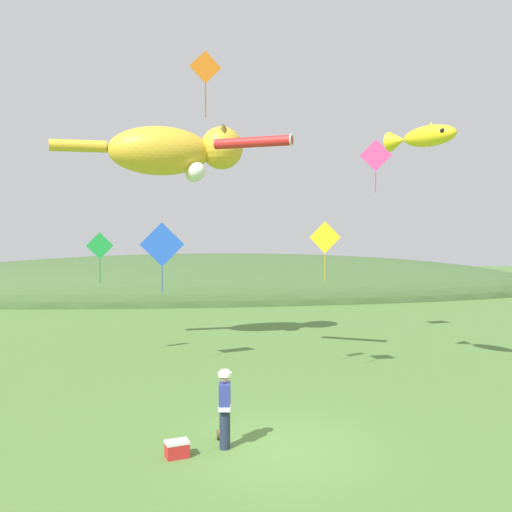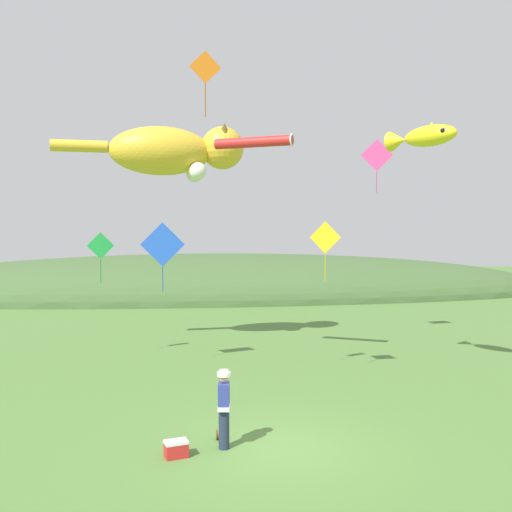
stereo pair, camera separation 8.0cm
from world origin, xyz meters
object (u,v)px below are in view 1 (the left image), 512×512
festival_attendant (225,406)px  kite_fish_windsock (422,137)px  kite_diamond_pink (376,156)px  kite_diamond_orange (205,68)px  kite_giant_cat (173,152)px  kite_tube_streamer (254,142)px  kite_diamond_green (100,246)px  kite_diamond_gold (325,238)px  picnic_cooler (177,449)px  kite_diamond_blue (162,245)px  kite_spool (220,434)px

festival_attendant → kite_fish_windsock: size_ratio=0.72×
kite_diamond_pink → kite_diamond_orange: 10.94m
kite_giant_cat → kite_diamond_pink: (8.52, 0.20, 0.00)m
kite_tube_streamer → kite_diamond_green: 6.90m
kite_giant_cat → festival_attendant: bearing=-83.1°
festival_attendant → kite_giant_cat: size_ratio=0.23×
festival_attendant → kite_diamond_gold: size_ratio=0.91×
festival_attendant → kite_diamond_green: kite_diamond_green is taller
picnic_cooler → kite_diamond_blue: kite_diamond_blue is taller
kite_diamond_gold → festival_attendant: bearing=-123.4°
kite_diamond_blue → kite_diamond_green: kite_diamond_blue is taller
picnic_cooler → kite_tube_streamer: size_ratio=0.21×
kite_tube_streamer → kite_diamond_pink: kite_diamond_pink is taller
festival_attendant → kite_spool: 1.01m
kite_tube_streamer → kite_diamond_green: (-5.50, 2.06, -3.62)m
festival_attendant → kite_diamond_green: size_ratio=0.93×
kite_tube_streamer → kite_fish_windsock: bearing=-24.1°
picnic_cooler → kite_diamond_green: (-2.94, 9.50, 4.10)m
kite_spool → kite_diamond_green: kite_diamond_green is taller
picnic_cooler → kite_diamond_pink: size_ratio=0.25×
kite_fish_windsock → kite_tube_streamer: kite_fish_windsock is taller
kite_tube_streamer → kite_diamond_blue: (-3.17, 0.59, -3.54)m
kite_diamond_green → kite_spool: bearing=-65.5°
kite_diamond_pink → kite_diamond_gold: bearing=-123.0°
kite_giant_cat → kite_diamond_orange: bearing=-82.4°
kite_fish_windsock → kite_diamond_blue: size_ratio=1.00×
kite_fish_windsock → kite_tube_streamer: bearing=155.9°
kite_spool → kite_diamond_pink: size_ratio=0.11×
kite_spool → kite_diamond_orange: (-0.21, 2.59, 9.13)m
festival_attendant → kite_diamond_gold: (3.65, 5.53, 3.66)m
kite_diamond_blue → kite_diamond_green: 2.76m
kite_spool → picnic_cooler: (-0.98, -0.93, 0.06)m
kite_giant_cat → kite_fish_windsock: bearing=-37.4°
kite_giant_cat → kite_fish_windsock: kite_giant_cat is taller
kite_diamond_orange → kite_giant_cat: bearing=97.6°
festival_attendant → kite_diamond_green: (-3.99, 9.15, 3.32)m
kite_fish_windsock → kite_tube_streamer: size_ratio=0.91×
kite_spool → picnic_cooler: 1.35m
festival_attendant → kite_diamond_orange: 8.89m
kite_diamond_pink → kite_tube_streamer: bearing=-145.3°
kite_diamond_blue → kite_diamond_green: bearing=147.8°
kite_spool → kite_diamond_green: size_ratio=0.13×
kite_diamond_blue → kite_diamond_orange: size_ratio=1.38×
festival_attendant → kite_diamond_pink: 14.97m
kite_diamond_gold → kite_diamond_pink: (3.57, 5.50, 3.42)m
picnic_cooler → kite_diamond_orange: bearing=77.6°
kite_giant_cat → kite_fish_windsock: size_ratio=3.08×
kite_diamond_green → kite_diamond_pink: kite_diamond_pink is taller
kite_giant_cat → kite_spool: bearing=-83.2°
kite_spool → picnic_cooler: picnic_cooler is taller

